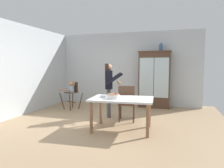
# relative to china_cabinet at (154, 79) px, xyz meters

# --- Properties ---
(ground_plane) EXTENTS (6.24, 6.24, 0.00)m
(ground_plane) POSITION_rel_china_cabinet_xyz_m (-1.04, -2.37, -0.99)
(ground_plane) COLOR tan
(wall_back) EXTENTS (5.32, 0.06, 2.70)m
(wall_back) POSITION_rel_china_cabinet_xyz_m (-1.04, 0.26, 0.36)
(wall_back) COLOR silver
(wall_back) RESTS_ON ground_plane
(wall_left) EXTENTS (0.06, 5.32, 2.70)m
(wall_left) POSITION_rel_china_cabinet_xyz_m (-3.67, -2.37, 0.36)
(wall_left) COLOR silver
(wall_left) RESTS_ON ground_plane
(china_cabinet) EXTENTS (1.12, 0.48, 1.98)m
(china_cabinet) POSITION_rel_china_cabinet_xyz_m (0.00, 0.00, 0.00)
(china_cabinet) COLOR #4C3323
(china_cabinet) RESTS_ON ground_plane
(ceramic_vase) EXTENTS (0.13, 0.13, 0.27)m
(ceramic_vase) POSITION_rel_china_cabinet_xyz_m (0.20, 0.00, 1.10)
(ceramic_vase) COLOR #3D567F
(ceramic_vase) RESTS_ON china_cabinet
(high_chair_with_toddler) EXTENTS (0.76, 0.83, 0.95)m
(high_chair_with_toddler) POSITION_rel_china_cabinet_xyz_m (-2.63, -1.16, -0.34)
(high_chair_with_toddler) COLOR #4C3323
(high_chair_with_toddler) RESTS_ON ground_plane
(adult_person) EXTENTS (0.62, 0.61, 1.53)m
(adult_person) POSITION_rel_china_cabinet_xyz_m (-1.11, -1.72, -0.03)
(adult_person) COLOR #47474C
(adult_person) RESTS_ON ground_plane
(dining_table) EXTENTS (1.46, 1.01, 0.74)m
(dining_table) POSITION_rel_china_cabinet_xyz_m (-0.47, -2.74, -0.35)
(dining_table) COLOR silver
(dining_table) RESTS_ON ground_plane
(birthday_cake) EXTENTS (0.28, 0.28, 0.19)m
(birthday_cake) POSITION_rel_china_cabinet_xyz_m (-0.63, -2.88, -0.20)
(birthday_cake) COLOR white
(birthday_cake) RESTS_ON dining_table
(serving_bowl) EXTENTS (0.18, 0.18, 0.05)m
(serving_bowl) POSITION_rel_china_cabinet_xyz_m (-0.89, -2.78, -0.23)
(serving_bowl) COLOR #B2BCC6
(serving_bowl) RESTS_ON dining_table
(dining_chair_far_side) EXTENTS (0.50, 0.50, 0.96)m
(dining_chair_far_side) POSITION_rel_china_cabinet_xyz_m (-0.51, -2.07, -0.44)
(dining_chair_far_side) COLOR #4C3323
(dining_chair_far_side) RESTS_ON ground_plane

